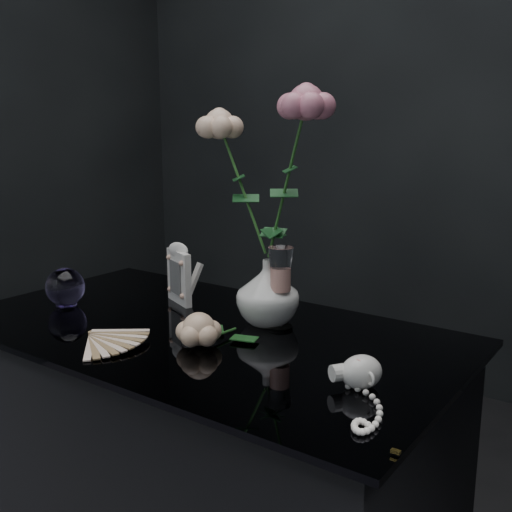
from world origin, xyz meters
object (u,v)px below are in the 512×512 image
Objects in this scene: vase at (268,292)px; paperweight at (65,287)px; wine_glass at (280,288)px; loose_rose at (199,329)px; picture_frame at (179,273)px; pearl_jar at (361,370)px.

vase reaches higher than paperweight.
paperweight is (-0.49, -0.15, -0.04)m from wine_glass.
loose_rose is at bearing -99.41° from vase.
picture_frame is at bearing 178.51° from vase.
wine_glass reaches higher than picture_frame.
vase is at bearing 93.73° from loose_rose.
paperweight is at bearing -160.22° from vase.
vase is 0.95× the size of picture_frame.
paperweight is 0.46× the size of loose_rose.
vase is 0.25m from picture_frame.
pearl_jar is (0.30, -0.17, -0.04)m from vase.
vase is at bearing 19.78° from paperweight.
wine_glass is at bearing 17.19° from paperweight.
picture_frame is 0.58m from pearl_jar.
paperweight is at bearing -146.60° from pearl_jar.
wine_glass is 0.31m from pearl_jar.
pearl_jar is (0.75, -0.01, -0.02)m from paperweight.
loose_rose is (-0.07, -0.17, -0.05)m from wine_glass.
loose_rose is (-0.03, -0.18, -0.04)m from vase.
vase is at bearing 22.26° from picture_frame.
pearl_jar is at bearing 5.59° from picture_frame.
loose_rose is at bearing -16.67° from picture_frame.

